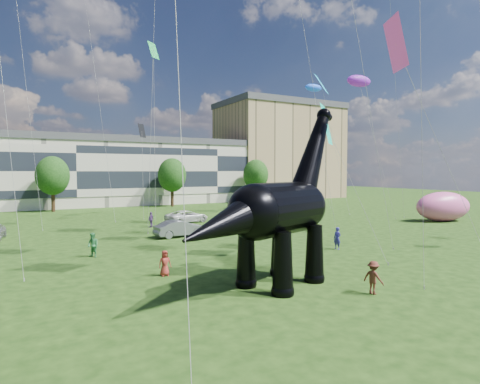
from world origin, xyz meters
TOP-DOWN VIEW (x-y plane):
  - ground at (0.00, 0.00)m, footprint 220.00×220.00m
  - terrace_row at (-8.00, 62.00)m, footprint 78.00×11.00m
  - apartment_block at (40.00, 65.00)m, footprint 28.00×18.00m
  - tree_mid_left at (-12.00, 53.00)m, footprint 5.20×5.20m
  - tree_mid_right at (8.00, 53.00)m, footprint 5.20×5.20m
  - tree_far_right at (26.00, 53.00)m, footprint 5.20×5.20m
  - dinosaur_sculpture at (-4.13, 1.02)m, footprint 13.30×6.82m
  - car_grey at (-2.82, 19.95)m, footprint 5.18×2.20m
  - car_white at (1.82, 29.86)m, footprint 6.05×3.79m
  - car_dark at (5.64, 23.03)m, footprint 3.80×5.18m
  - gazebo_near at (9.06, 29.27)m, footprint 4.34×4.34m
  - gazebo_far at (18.74, 27.20)m, footprint 4.33×4.33m
  - inflatable_pink at (31.48, 14.99)m, footprint 8.40×5.59m
  - visitors at (-2.43, 15.08)m, footprint 45.90×38.13m
  - kites at (5.73, 26.63)m, footprint 61.04×48.96m

SIDE VIEW (x-z plane):
  - ground at x=0.00m, z-range 0.00..0.00m
  - car_dark at x=5.64m, z-range 0.00..1.40m
  - car_white at x=1.82m, z-range 0.00..1.56m
  - car_grey at x=-2.82m, z-range 0.00..1.66m
  - visitors at x=-2.43m, z-range -0.07..1.82m
  - gazebo_near at x=9.06m, z-range 0.49..2.91m
  - gazebo_far at x=18.74m, z-range 0.51..3.02m
  - inflatable_pink at x=31.48m, z-range 0.00..3.85m
  - dinosaur_sculpture at x=-4.13m, z-range -1.36..9.74m
  - terrace_row at x=-8.00m, z-range 0.00..12.00m
  - tree_mid_left at x=-12.00m, z-range 1.57..11.01m
  - tree_mid_right at x=8.00m, z-range 1.57..11.01m
  - tree_far_right at x=26.00m, z-range 1.57..11.01m
  - apartment_block at x=40.00m, z-range 0.00..22.00m
  - kites at x=5.73m, z-range 8.83..39.34m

